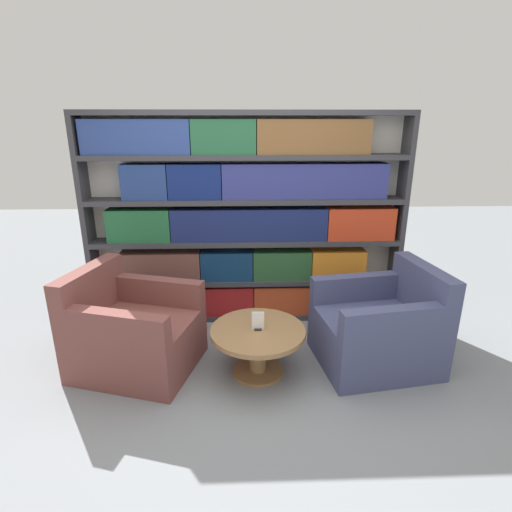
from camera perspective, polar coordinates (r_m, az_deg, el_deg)
ground_plane at (r=3.31m, az=-1.09°, el=-18.79°), size 14.00×14.00×0.00m
bookshelf at (r=4.05m, az=-1.67°, el=4.95°), size 3.18×0.30×2.11m
armchair_left at (r=3.59m, az=-17.17°, el=-10.58°), size 1.13×1.03×0.87m
armchair_right at (r=3.65m, az=17.21°, el=-10.04°), size 1.06×0.94×0.87m
coffee_table at (r=3.35m, az=0.27°, el=-12.15°), size 0.78×0.78×0.41m
table_sign at (r=3.26m, az=0.27°, el=-9.40°), size 0.10×0.06×0.16m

